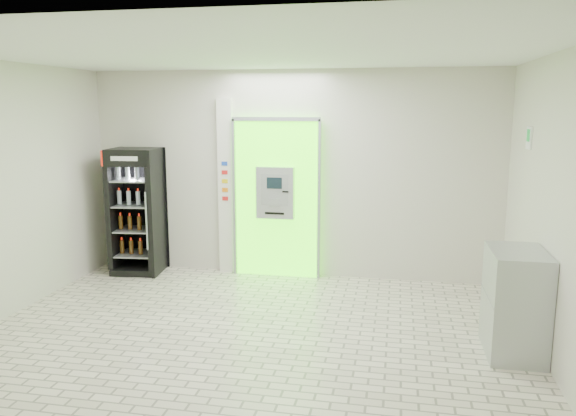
# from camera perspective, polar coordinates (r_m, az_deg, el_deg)

# --- Properties ---
(ground) EXTENTS (6.00, 6.00, 0.00)m
(ground) POSITION_cam_1_polar(r_m,az_deg,el_deg) (6.20, -4.10, -13.28)
(ground) COLOR beige
(ground) RESTS_ON ground
(room_shell) EXTENTS (6.00, 6.00, 6.00)m
(room_shell) POSITION_cam_1_polar(r_m,az_deg,el_deg) (5.72, -4.33, 3.87)
(room_shell) COLOR beige
(room_shell) RESTS_ON ground
(atm_assembly) EXTENTS (1.30, 0.24, 2.33)m
(atm_assembly) POSITION_cam_1_polar(r_m,az_deg,el_deg) (8.19, -1.15, 1.11)
(atm_assembly) COLOR #46FF0E
(atm_assembly) RESTS_ON ground
(pillar) EXTENTS (0.22, 0.11, 2.60)m
(pillar) POSITION_cam_1_polar(r_m,az_deg,el_deg) (8.40, -6.31, 2.17)
(pillar) COLOR silver
(pillar) RESTS_ON ground
(beverage_cooler) EXTENTS (0.76, 0.71, 1.87)m
(beverage_cooler) POSITION_cam_1_polar(r_m,az_deg,el_deg) (8.70, -15.04, -0.52)
(beverage_cooler) COLOR black
(beverage_cooler) RESTS_ON ground
(steel_cabinet) EXTENTS (0.55, 0.81, 1.07)m
(steel_cabinet) POSITION_cam_1_polar(r_m,az_deg,el_deg) (6.15, 22.07, -8.90)
(steel_cabinet) COLOR #A6A8AE
(steel_cabinet) RESTS_ON ground
(exit_sign) EXTENTS (0.02, 0.22, 0.26)m
(exit_sign) POSITION_cam_1_polar(r_m,az_deg,el_deg) (7.05, 23.29, 6.56)
(exit_sign) COLOR white
(exit_sign) RESTS_ON room_shell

